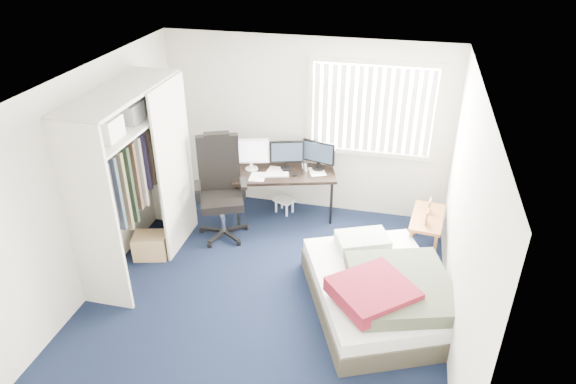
# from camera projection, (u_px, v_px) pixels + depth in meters

# --- Properties ---
(ground) EXTENTS (4.20, 4.20, 0.00)m
(ground) POSITION_uv_depth(u_px,v_px,m) (268.00, 292.00, 5.99)
(ground) COLOR black
(ground) RESTS_ON ground
(room_shell) EXTENTS (4.20, 4.20, 4.20)m
(room_shell) POSITION_uv_depth(u_px,v_px,m) (265.00, 178.00, 5.25)
(room_shell) COLOR silver
(room_shell) RESTS_ON ground
(window_assembly) EXTENTS (1.72, 0.09, 1.32)m
(window_assembly) POSITION_uv_depth(u_px,v_px,m) (372.00, 110.00, 6.76)
(window_assembly) COLOR white
(window_assembly) RESTS_ON ground
(closet) EXTENTS (0.64, 1.84, 2.22)m
(closet) POSITION_uv_depth(u_px,v_px,m) (132.00, 164.00, 5.89)
(closet) COLOR beige
(closet) RESTS_ON ground
(desk) EXTENTS (1.54, 1.03, 1.16)m
(desk) POSITION_uv_depth(u_px,v_px,m) (284.00, 169.00, 7.17)
(desk) COLOR black
(desk) RESTS_ON ground
(office_chair) EXTENTS (0.86, 0.86, 1.40)m
(office_chair) POSITION_uv_depth(u_px,v_px,m) (221.00, 197.00, 6.86)
(office_chair) COLOR black
(office_chair) RESTS_ON ground
(footstool) EXTENTS (0.33, 0.30, 0.22)m
(footstool) POSITION_uv_depth(u_px,v_px,m) (284.00, 202.00, 7.48)
(footstool) COLOR white
(footstool) RESTS_ON ground
(nightstand) EXTENTS (0.46, 0.79, 0.70)m
(nightstand) POSITION_uv_depth(u_px,v_px,m) (427.00, 221.00, 6.51)
(nightstand) COLOR brown
(nightstand) RESTS_ON ground
(bed) EXTENTS (1.97, 2.21, 0.61)m
(bed) POSITION_uv_depth(u_px,v_px,m) (380.00, 290.00, 5.62)
(bed) COLOR #383428
(bed) RESTS_ON ground
(pine_box) EXTENTS (0.48, 0.41, 0.31)m
(pine_box) POSITION_uv_depth(u_px,v_px,m) (151.00, 245.00, 6.55)
(pine_box) COLOR tan
(pine_box) RESTS_ON ground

